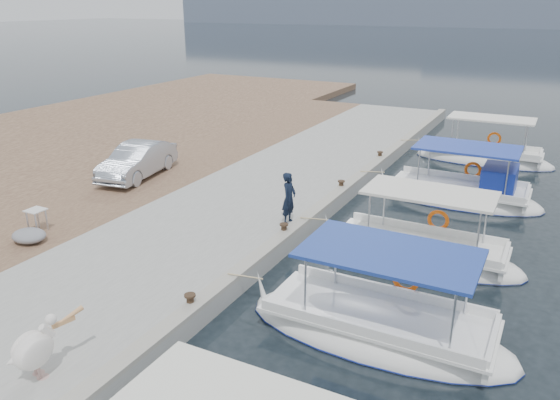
# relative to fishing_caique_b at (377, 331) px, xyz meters

# --- Properties ---
(ground) EXTENTS (400.00, 400.00, 0.00)m
(ground) POSITION_rel_fishing_caique_b_xyz_m (-3.85, 1.89, -0.12)
(ground) COLOR black
(ground) RESTS_ON ground
(concrete_quay) EXTENTS (6.00, 40.00, 0.50)m
(concrete_quay) POSITION_rel_fishing_caique_b_xyz_m (-6.85, 6.89, 0.13)
(concrete_quay) COLOR gray
(concrete_quay) RESTS_ON ground
(quay_curb) EXTENTS (0.44, 40.00, 0.12)m
(quay_curb) POSITION_rel_fishing_caique_b_xyz_m (-4.07, 6.89, 0.44)
(quay_curb) COLOR gray
(quay_curb) RESTS_ON concrete_quay
(cobblestone_strip) EXTENTS (4.00, 40.00, 0.50)m
(cobblestone_strip) POSITION_rel_fishing_caique_b_xyz_m (-11.85, 6.89, 0.13)
(cobblestone_strip) COLOR brown
(cobblestone_strip) RESTS_ON ground
(land_backing) EXTENTS (16.00, 60.00, 0.48)m
(land_backing) POSITION_rel_fishing_caique_b_xyz_m (-21.85, 6.89, 0.12)
(land_backing) COLOR brown
(land_backing) RESTS_ON ground
(fishing_caique_b) EXTENTS (6.52, 2.53, 2.83)m
(fishing_caique_b) POSITION_rel_fishing_caique_b_xyz_m (0.00, 0.00, 0.00)
(fishing_caique_b) COLOR white
(fishing_caique_b) RESTS_ON ground
(fishing_caique_c) EXTENTS (6.25, 2.11, 2.83)m
(fishing_caique_c) POSITION_rel_fishing_caique_b_xyz_m (-0.13, 4.51, 0.00)
(fishing_caique_c) COLOR white
(fishing_caique_c) RESTS_ON ground
(fishing_caique_d) EXTENTS (6.41, 2.52, 2.83)m
(fishing_caique_d) POSITION_rel_fishing_caique_b_xyz_m (0.06, 10.50, 0.07)
(fishing_caique_d) COLOR white
(fishing_caique_d) RESTS_ON ground
(fishing_caique_e) EXTENTS (6.55, 2.10, 2.83)m
(fishing_caique_e) POSITION_rel_fishing_caique_b_xyz_m (0.02, 16.82, 0.00)
(fishing_caique_e) COLOR white
(fishing_caique_e) RESTS_ON ground
(mooring_bollards) EXTENTS (0.28, 20.28, 0.33)m
(mooring_bollards) POSITION_rel_fishing_caique_b_xyz_m (-4.20, 3.39, 0.57)
(mooring_bollards) COLOR black
(mooring_bollards) RESTS_ON concrete_quay
(pelican) EXTENTS (0.73, 1.56, 1.21)m
(pelican) POSITION_rel_fishing_caique_b_xyz_m (-5.29, -5.10, 1.00)
(pelican) COLOR tan
(pelican) RESTS_ON concrete_quay
(fisherman) EXTENTS (0.43, 0.64, 1.74)m
(fisherman) POSITION_rel_fishing_caique_b_xyz_m (-4.45, 4.25, 1.25)
(fisherman) COLOR black
(fisherman) RESTS_ON concrete_quay
(parked_car) EXTENTS (2.16, 4.46, 1.41)m
(parked_car) POSITION_rel_fishing_caique_b_xyz_m (-12.37, 5.94, 1.08)
(parked_car) COLOR #ABB4C3
(parked_car) RESTS_ON cobblestone_strip
(tarp_bundle) EXTENTS (1.10, 0.90, 0.40)m
(tarp_bundle) POSITION_rel_fishing_caique_b_xyz_m (-10.85, -0.78, 0.58)
(tarp_bundle) COLOR gray
(tarp_bundle) RESTS_ON cobblestone_strip
(folding_table) EXTENTS (0.55, 0.55, 0.73)m
(folding_table) POSITION_rel_fishing_caique_b_xyz_m (-11.31, -0.06, 0.90)
(folding_table) COLOR silver
(folding_table) RESTS_ON cobblestone_strip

